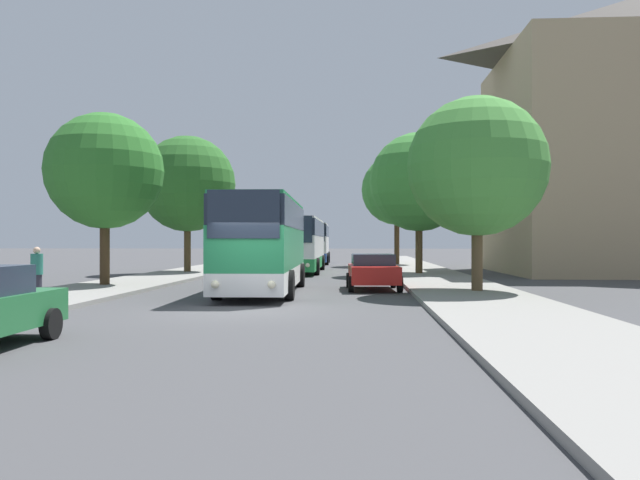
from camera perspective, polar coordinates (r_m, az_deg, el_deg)
ground_plane at (r=17.38m, az=-6.75°, el=-6.53°), size 300.00×300.00×0.00m
sidewalk_left at (r=19.85m, az=-27.15°, el=-5.50°), size 4.00×120.00×0.15m
sidewalk_right at (r=17.54m, az=16.52°, el=-6.22°), size 4.00×120.00×0.15m
bus_front at (r=23.62m, az=-5.13°, el=-0.31°), size 2.92×10.35×3.49m
bus_middle at (r=39.00m, az=-1.82°, el=-0.35°), size 2.83×11.29×3.34m
bus_rear at (r=53.83m, az=-0.61°, el=-0.25°), size 2.96×10.70×3.41m
parked_car_right_near at (r=25.01m, az=4.87°, el=-2.83°), size 2.20×3.99×1.43m
pedestrian_waiting_far at (r=20.99m, az=-24.47°, el=-2.78°), size 0.36×0.36×1.62m
tree_left_near at (r=27.48m, az=-19.08°, el=5.95°), size 4.81×4.81×7.11m
tree_left_far at (r=37.94m, az=-12.03°, el=5.03°), size 5.68×5.68×8.05m
tree_right_near at (r=49.24m, az=7.04°, el=4.57°), size 5.51×5.51×8.59m
tree_right_mid at (r=35.77m, az=9.04°, el=5.25°), size 5.59×5.59×7.94m
tree_right_far at (r=23.51m, az=14.16°, el=6.52°), size 5.08×5.08×7.06m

